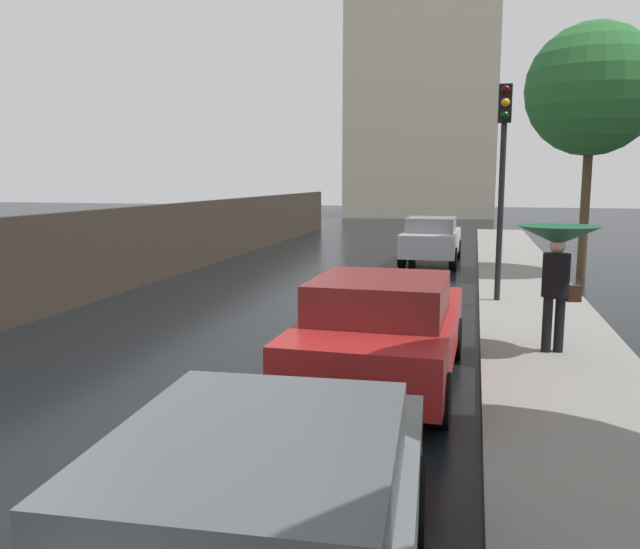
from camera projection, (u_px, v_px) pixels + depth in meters
car_grey_near_kerb at (256, 536)px, 3.52m from camera, size 2.01×4.00×1.31m
car_silver_mid_road at (431, 240)px, 20.17m from camera, size 1.81×3.89×1.47m
car_red_far_ahead at (383, 329)px, 8.29m from camera, size 1.98×4.27×1.44m
pedestrian_with_umbrella_far at (558, 249)px, 9.16m from camera, size 1.18×1.18×1.86m
traffic_light at (503, 153)px, 12.92m from camera, size 0.26×0.39×4.41m
street_tree_near at (592, 90)px, 16.60m from camera, size 3.44×3.44×6.71m
distant_tower at (420, 8)px, 45.67m from camera, size 11.31×11.21×33.62m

